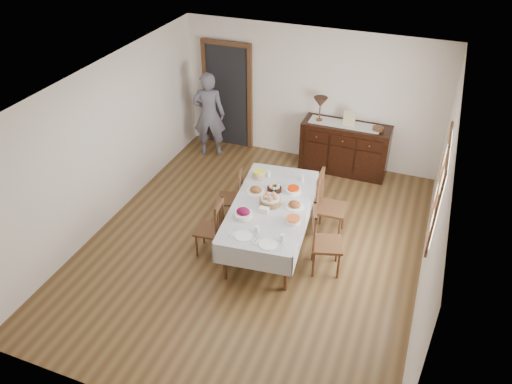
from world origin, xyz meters
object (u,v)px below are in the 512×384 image
(person, at_px, (209,112))
(table_lamp, at_px, (320,103))
(dining_table, at_px, (271,209))
(chair_left_near, at_px, (212,227))
(sideboard, at_px, (345,148))
(chair_right_near, at_px, (323,241))
(chair_right_far, at_px, (328,204))
(chair_left_far, at_px, (233,196))

(person, bearing_deg, table_lamp, 169.36)
(dining_table, bearing_deg, chair_left_near, -152.24)
(chair_left_near, bearing_deg, sideboard, 150.40)
(chair_right_near, height_order, person, person)
(person, height_order, table_lamp, person)
(chair_right_near, xyz_separation_m, chair_right_far, (-0.15, 0.86, 0.02))
(dining_table, height_order, sideboard, sideboard)
(chair_left_far, bearing_deg, dining_table, 49.09)
(dining_table, xyz_separation_m, table_lamp, (0.04, 2.56, 0.67))
(table_lamp, bearing_deg, sideboard, 1.65)
(chair_right_far, bearing_deg, chair_left_far, 95.54)
(chair_left_far, bearing_deg, person, -161.44)
(chair_left_far, distance_m, person, 2.36)
(chair_right_near, bearing_deg, person, 33.22)
(chair_left_far, distance_m, sideboard, 2.59)
(chair_left_near, height_order, person, person)
(chair_right_far, bearing_deg, chair_right_near, -172.71)
(dining_table, xyz_separation_m, chair_right_near, (0.89, -0.28, -0.13))
(chair_left_far, relative_size, sideboard, 0.57)
(sideboard, bearing_deg, chair_left_far, -121.40)
(chair_left_far, height_order, sideboard, sideboard)
(chair_right_near, height_order, table_lamp, table_lamp)
(chair_right_near, relative_size, sideboard, 0.65)
(person, bearing_deg, chair_right_far, 130.92)
(dining_table, relative_size, person, 1.25)
(dining_table, bearing_deg, person, 126.48)
(chair_left_far, xyz_separation_m, chair_right_far, (1.52, 0.22, 0.08))
(table_lamp, bearing_deg, chair_right_far, -70.41)
(chair_left_near, bearing_deg, dining_table, 117.61)
(chair_right_near, xyz_separation_m, table_lamp, (-0.85, 2.84, 0.80))
(person, bearing_deg, chair_left_near, 97.54)
(dining_table, distance_m, table_lamp, 2.64)
(chair_left_near, bearing_deg, chair_left_far, 175.68)
(person, relative_size, table_lamp, 4.01)
(chair_right_far, height_order, table_lamp, table_lamp)
(chair_left_near, height_order, table_lamp, table_lamp)
(dining_table, distance_m, person, 3.09)
(chair_left_far, bearing_deg, chair_left_near, -13.96)
(dining_table, relative_size, chair_left_near, 2.48)
(chair_left_near, distance_m, chair_right_near, 1.66)
(chair_right_far, bearing_deg, sideboard, 2.39)
(chair_right_far, xyz_separation_m, person, (-2.84, 1.68, 0.37))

